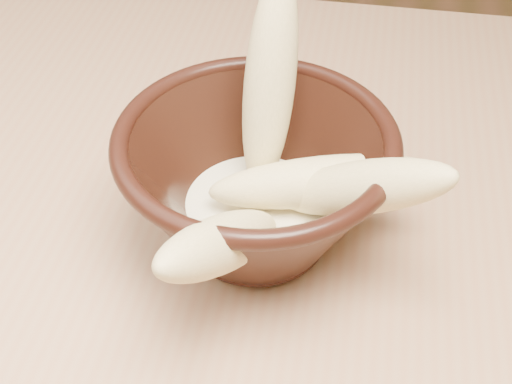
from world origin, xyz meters
TOP-DOWN VIEW (x-y plane):
  - table at (0.00, 0.00)m, footprint 1.20×0.80m
  - bowl at (0.23, -0.01)m, footprint 0.21×0.21m
  - milk_puddle at (0.23, -0.01)m, footprint 0.12×0.12m
  - banana_upright at (0.23, 0.04)m, footprint 0.05×0.09m
  - banana_right at (0.31, -0.03)m, footprint 0.15×0.10m
  - banana_across at (0.28, -0.00)m, footprint 0.18×0.08m
  - banana_front at (0.22, -0.09)m, footprint 0.09×0.16m

SIDE VIEW (x-z plane):
  - table at x=0.00m, z-range 0.30..1.05m
  - milk_puddle at x=0.23m, z-range 0.78..0.80m
  - bowl at x=0.23m, z-range 0.76..0.87m
  - banana_across at x=0.28m, z-range 0.79..0.84m
  - banana_front at x=0.22m, z-range 0.78..0.89m
  - banana_right at x=0.31m, z-range 0.78..0.90m
  - banana_upright at x=0.23m, z-range 0.79..0.96m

